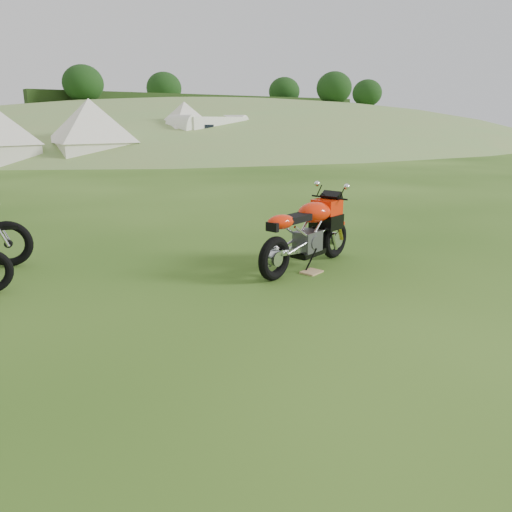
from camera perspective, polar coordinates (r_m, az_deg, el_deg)
ground at (r=5.83m, az=5.29°, el=-5.09°), size 120.00×120.00×0.00m
hillside at (r=52.06m, az=-4.18°, el=13.14°), size 80.00×64.00×8.00m
hedgerow at (r=52.06m, az=-4.18°, el=13.14°), size 36.00×1.20×8.60m
sport_motorcycle at (r=6.95m, az=5.86°, el=3.23°), size 1.99×0.91×1.16m
plywood_board at (r=6.87m, az=6.36°, el=-1.82°), size 0.32×0.28×0.02m
tent_mid at (r=25.20m, az=-18.33°, el=13.24°), size 3.38×3.38×2.82m
tent_right at (r=27.95m, az=-8.11°, el=13.97°), size 3.29×3.29×2.80m
caravan at (r=28.14m, az=-5.34°, el=13.44°), size 4.98×2.91×2.19m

